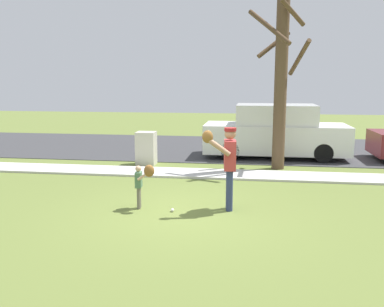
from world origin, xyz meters
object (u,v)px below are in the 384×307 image
person_child (142,180)px  baseball (172,210)px  person_adult (228,159)px  utility_cabinet (146,148)px  street_tree_near (281,79)px  parked_van_white (275,132)px

person_child → baseball: bearing=-14.8°
person_adult → utility_cabinet: size_ratio=1.62×
street_tree_near → baseball: bearing=-117.1°
person_child → parked_van_white: parked_van_white is taller
person_child → parked_van_white: size_ratio=0.20×
parked_van_white → utility_cabinet: bearing=24.6°
street_tree_near → parked_van_white: 2.73m
street_tree_near → parked_van_white: (-0.00, 1.98, -1.88)m
person_adult → baseball: size_ratio=23.70×
street_tree_near → parked_van_white: street_tree_near is taller
parked_van_white → street_tree_near: bearing=90.1°
street_tree_near → parked_van_white: bearing=90.1°
person_adult → parked_van_white: bearing=-107.2°
parked_van_white → baseball: bearing=70.2°
person_adult → street_tree_near: (1.31, 4.46, 1.69)m
person_adult → parked_van_white: (1.31, 6.44, -0.19)m
utility_cabinet → parked_van_white: size_ratio=0.22×
person_child → baseball: 0.91m
person_adult → baseball: person_adult is taller
baseball → utility_cabinet: 5.17m
utility_cabinet → parked_van_white: bearing=24.6°
person_child → street_tree_near: street_tree_near is taller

